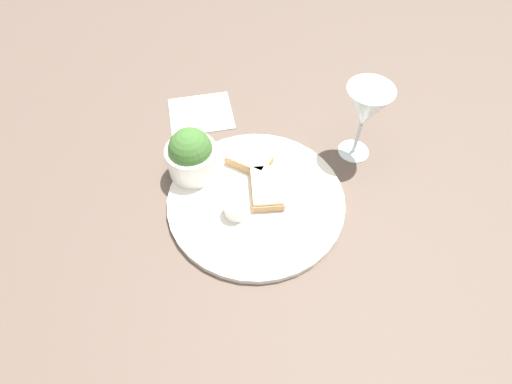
# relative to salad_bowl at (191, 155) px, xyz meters

# --- Properties ---
(ground_plane) EXTENTS (4.00, 4.00, 0.00)m
(ground_plane) POSITION_rel_salad_bowl_xyz_m (-0.13, -0.06, -0.06)
(ground_plane) COLOR brown
(dinner_plate) EXTENTS (0.34, 0.34, 0.01)m
(dinner_plate) POSITION_rel_salad_bowl_xyz_m (-0.13, -0.06, -0.05)
(dinner_plate) COLOR silver
(dinner_plate) RESTS_ON ground_plane
(salad_bowl) EXTENTS (0.10, 0.10, 0.10)m
(salad_bowl) POSITION_rel_salad_bowl_xyz_m (0.00, 0.00, 0.00)
(salad_bowl) COLOR white
(salad_bowl) RESTS_ON dinner_plate
(sauce_ramekin) EXTENTS (0.04, 0.04, 0.03)m
(sauce_ramekin) POSITION_rel_salad_bowl_xyz_m (-0.14, -0.01, -0.03)
(sauce_ramekin) COLOR white
(sauce_ramekin) RESTS_ON dinner_plate
(cheese_toast_near) EXTENTS (0.11, 0.10, 0.03)m
(cheese_toast_near) POSITION_rel_salad_bowl_xyz_m (-0.13, -0.09, -0.03)
(cheese_toast_near) COLOR tan
(cheese_toast_near) RESTS_ON dinner_plate
(cheese_toast_far) EXTENTS (0.10, 0.09, 0.03)m
(cheese_toast_far) POSITION_rel_salad_bowl_xyz_m (-0.05, -0.10, -0.03)
(cheese_toast_far) COLOR tan
(cheese_toast_far) RESTS_ON dinner_plate
(wine_glass) EXTENTS (0.09, 0.09, 0.17)m
(wine_glass) POSITION_rel_salad_bowl_xyz_m (-0.15, -0.31, 0.06)
(wine_glass) COLOR silver
(wine_glass) RESTS_ON ground_plane
(napkin) EXTENTS (0.17, 0.18, 0.01)m
(napkin) POSITION_rel_salad_bowl_xyz_m (0.15, -0.10, -0.06)
(napkin) COLOR beige
(napkin) RESTS_ON ground_plane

